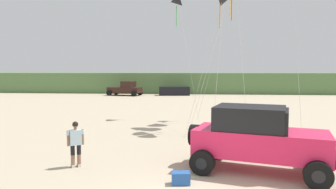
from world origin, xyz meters
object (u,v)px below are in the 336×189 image
at_px(cooler_box, 181,178).
at_px(kite_purple_stunt, 179,2).
at_px(jeep, 258,137).
at_px(distant_pickup, 126,89).
at_px(distant_sedan, 174,91).
at_px(person_watching, 76,142).

height_order(cooler_box, kite_purple_stunt, kite_purple_stunt).
bearing_deg(kite_purple_stunt, jeep, -74.26).
bearing_deg(distant_pickup, kite_purple_stunt, -66.86).
bearing_deg(jeep, kite_purple_stunt, 105.74).
xyz_separation_m(jeep, distant_pickup, (-11.79, 31.71, -0.26)).
height_order(jeep, cooler_box, jeep).
relative_size(cooler_box, distant_sedan, 0.13).
distance_m(cooler_box, distant_pickup, 34.42).
xyz_separation_m(cooler_box, distant_pickup, (-9.22, 33.16, 0.75)).
distance_m(jeep, distant_pickup, 33.84).
height_order(jeep, person_watching, jeep).
xyz_separation_m(person_watching, distant_sedan, (1.32, 32.68, -0.34)).
distance_m(jeep, person_watching, 6.43).
bearing_deg(distant_sedan, distant_pickup, -178.32).
height_order(jeep, distant_sedan, jeep).
distance_m(distant_pickup, distant_sedan, 6.75).
distance_m(distant_sedan, kite_purple_stunt, 22.01).
distance_m(person_watching, distant_sedan, 32.71).
bearing_deg(distant_pickup, cooler_box, -74.45).
bearing_deg(jeep, cooler_box, -150.70).
bearing_deg(distant_sedan, jeep, -87.10).
bearing_deg(person_watching, distant_sedan, 87.69).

